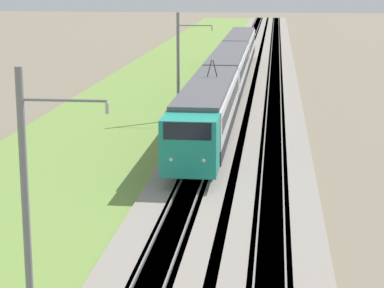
# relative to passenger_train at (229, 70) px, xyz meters

# --- Properties ---
(ballast_main) EXTENTS (240.00, 4.40, 0.30)m
(ballast_main) POSITION_rel_passenger_train_xyz_m (-2.75, 0.00, -2.23)
(ballast_main) COLOR gray
(ballast_main) RESTS_ON ground
(ballast_adjacent) EXTENTS (240.00, 4.40, 0.30)m
(ballast_adjacent) POSITION_rel_passenger_train_xyz_m (-2.75, -3.96, -2.23)
(ballast_adjacent) COLOR gray
(ballast_adjacent) RESTS_ON ground
(track_main) EXTENTS (240.00, 1.57, 0.45)m
(track_main) POSITION_rel_passenger_train_xyz_m (-2.75, 0.00, -2.22)
(track_main) COLOR #4C4238
(track_main) RESTS_ON ground
(track_adjacent) EXTENTS (240.00, 1.57, 0.45)m
(track_adjacent) POSITION_rel_passenger_train_xyz_m (-2.75, -3.96, -2.22)
(track_adjacent) COLOR #4C4238
(track_adjacent) RESTS_ON ground
(grass_verge) EXTENTS (240.00, 12.29, 0.12)m
(grass_verge) POSITION_rel_passenger_train_xyz_m (-2.75, 6.95, -2.32)
(grass_verge) COLOR olive
(grass_verge) RESTS_ON ground
(passenger_train) EXTENTS (60.16, 2.83, 5.08)m
(passenger_train) POSITION_rel_passenger_train_xyz_m (0.00, 0.00, 0.00)
(passenger_train) COLOR teal
(passenger_train) RESTS_ON ground
(catenary_mast_near) EXTENTS (0.22, 2.56, 7.96)m
(catenary_mast_near) POSITION_rel_passenger_train_xyz_m (-44.56, 2.82, 1.74)
(catenary_mast_near) COLOR slate
(catenary_mast_near) RESTS_ON ground
(catenary_mast_mid) EXTENTS (0.22, 2.56, 7.77)m
(catenary_mast_mid) POSITION_rel_passenger_train_xyz_m (-11.40, 2.82, 1.64)
(catenary_mast_mid) COLOR slate
(catenary_mast_mid) RESTS_ON ground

